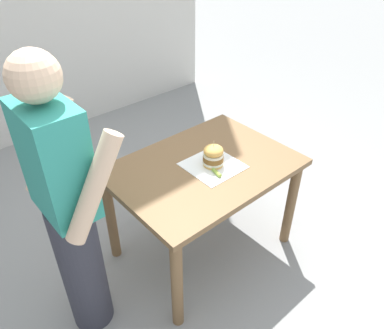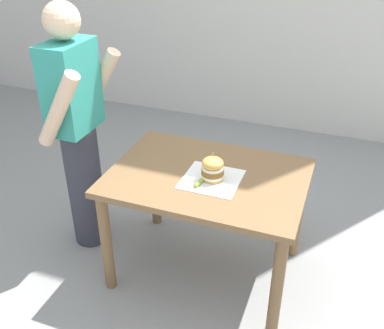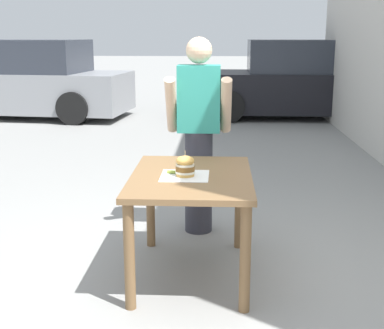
{
  "view_description": "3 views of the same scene",
  "coord_description": "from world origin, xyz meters",
  "px_view_note": "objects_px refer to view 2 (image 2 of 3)",
  "views": [
    {
      "loc": [
        -1.43,
        1.34,
        2.14
      ],
      "look_at": [
        0.0,
        0.1,
        0.8
      ],
      "focal_mm": 35.0,
      "sensor_mm": 36.0,
      "label": 1
    },
    {
      "loc": [
        -2.17,
        -0.71,
        2.16
      ],
      "look_at": [
        0.0,
        0.1,
        0.8
      ],
      "focal_mm": 42.0,
      "sensor_mm": 36.0,
      "label": 2
    },
    {
      "loc": [
        0.19,
        -3.61,
        1.71
      ],
      "look_at": [
        0.0,
        0.1,
        0.8
      ],
      "focal_mm": 50.0,
      "sensor_mm": 36.0,
      "label": 3
    }
  ],
  "objects_px": {
    "sandwich": "(213,169)",
    "pickle_spear": "(199,183)",
    "patio_table": "(207,191)",
    "diner_across_table": "(78,130)"
  },
  "relations": [
    {
      "from": "sandwich",
      "to": "pickle_spear",
      "type": "distance_m",
      "value": 0.12
    },
    {
      "from": "patio_table",
      "to": "diner_across_table",
      "type": "relative_size",
      "value": 0.69
    },
    {
      "from": "sandwich",
      "to": "pickle_spear",
      "type": "height_order",
      "value": "sandwich"
    },
    {
      "from": "patio_table",
      "to": "sandwich",
      "type": "bearing_deg",
      "value": -133.1
    },
    {
      "from": "patio_table",
      "to": "sandwich",
      "type": "relative_size",
      "value": 6.57
    },
    {
      "from": "patio_table",
      "to": "diner_across_table",
      "type": "height_order",
      "value": "diner_across_table"
    },
    {
      "from": "patio_table",
      "to": "pickle_spear",
      "type": "bearing_deg",
      "value": 174.96
    },
    {
      "from": "patio_table",
      "to": "pickle_spear",
      "type": "xyz_separation_m",
      "value": [
        -0.13,
        0.01,
        0.13
      ]
    },
    {
      "from": "diner_across_table",
      "to": "pickle_spear",
      "type": "bearing_deg",
      "value": -99.54
    },
    {
      "from": "sandwich",
      "to": "pickle_spear",
      "type": "xyz_separation_m",
      "value": [
        -0.09,
        0.05,
        -0.06
      ]
    }
  ]
}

